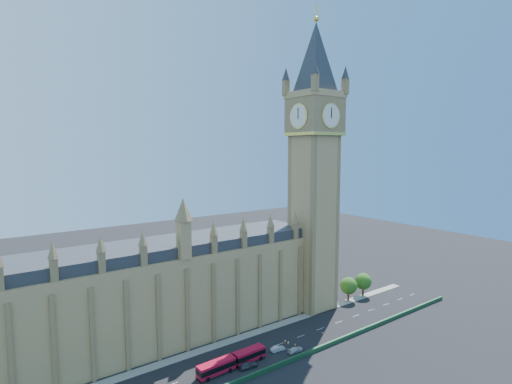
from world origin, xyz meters
TOP-DOWN VIEW (x-y plane):
  - ground at (0.00, 0.00)m, footprint 400.00×400.00m
  - palace_westminster at (-25.00, 22.00)m, footprint 120.00×20.00m
  - elizabeth_tower at (38.00, 13.99)m, footprint 20.59×20.59m
  - bridge_parapet at (0.00, -9.00)m, footprint 160.00×0.60m
  - kerb_north at (0.00, 9.50)m, footprint 160.00×3.00m
  - tree_east_near at (52.22, 10.08)m, footprint 6.00×6.00m
  - tree_east_far at (60.22, 10.08)m, footprint 6.00×6.00m
  - red_bus at (-5.17, -2.53)m, footprint 18.98×3.39m
  - car_grey at (-2.00, -4.78)m, footprint 4.88×2.31m
  - car_silver at (9.26, -2.67)m, footprint 4.31×1.98m
  - car_white at (12.62, -5.86)m, footprint 4.61×1.93m
  - cone_a at (14.82, -3.31)m, footprint 0.45×0.45m
  - cone_b at (25.95, -2.88)m, footprint 0.57×0.57m
  - cone_c at (14.00, -1.37)m, footprint 0.52×0.52m
  - cone_d at (14.01, -0.14)m, footprint 0.60×0.60m

SIDE VIEW (x-z plane):
  - ground at x=0.00m, z-range 0.00..0.00m
  - kerb_north at x=0.00m, z-range 0.00..0.16m
  - cone_a at x=14.82m, z-range 0.00..0.62m
  - cone_b at x=25.95m, z-range 0.00..0.71m
  - cone_d at x=14.01m, z-range 0.00..0.74m
  - cone_c at x=14.00m, z-range -0.01..0.80m
  - bridge_parapet at x=0.00m, z-range 0.00..1.20m
  - car_white at x=12.62m, z-range 0.00..1.33m
  - car_silver at x=9.26m, z-range 0.00..1.37m
  - car_grey at x=-2.00m, z-range 0.00..1.61m
  - red_bus at x=-5.17m, z-range 0.09..3.30m
  - tree_east_near at x=52.22m, z-range 1.39..9.89m
  - tree_east_far at x=60.22m, z-range 1.39..9.89m
  - palace_westminster at x=-25.00m, z-range -0.14..27.86m
  - elizabeth_tower at x=38.00m, z-range 2.06..107.06m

